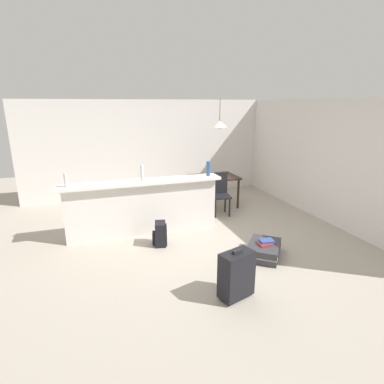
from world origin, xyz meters
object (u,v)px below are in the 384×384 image
Objects in this scene: dining_table at (214,180)px; suitcase_upright_black at (236,274)px; dining_chair_near_partition at (220,192)px; pendant_lamp at (220,124)px; bottle_clear at (142,173)px; bottle_blue at (208,168)px; backpack_black at (160,234)px; suitcase_flat_charcoal at (264,250)px; book_stack at (266,242)px; bottle_white at (66,180)px.

dining_table is 1.64× the size of suitcase_upright_black.
dining_chair_near_partition is at bearing -97.80° from dining_table.
suitcase_upright_black is (-1.22, -3.44, -1.63)m from pendant_lamp.
bottle_clear is 0.45× the size of suitcase_upright_black.
bottle_blue is 0.68× the size of backpack_black.
suitcase_flat_charcoal is (-0.12, -2.10, -0.41)m from dining_chair_near_partition.
bottle_clear reaches higher than dining_chair_near_partition.
book_stack is at bearing -32.24° from backpack_black.
pendant_lamp is 3.99m from suitcase_upright_black.
bottle_white is 0.37× the size of pendant_lamp.
dining_table is at bearing 85.76° from suitcase_flat_charcoal.
dining_chair_near_partition is (0.51, 0.56, -0.67)m from bottle_blue.
backpack_black is at bearing -135.17° from dining_table.
suitcase_upright_black is at bearing -102.92° from bottle_blue.
dining_table is at bearing 142.65° from pendant_lamp.
book_stack is at bearing 41.57° from suitcase_upright_black.
dining_chair_near_partition reaches higher than backpack_black.
suitcase_upright_black is (-0.94, -0.86, 0.22)m from suitcase_flat_charcoal.
pendant_lamp is at bearing 70.45° from suitcase_upright_black.
backpack_black reaches higher than suitcase_flat_charcoal.
bottle_blue is at bearing 1.30° from bottle_clear.
bottle_clear reaches higher than bottle_white.
pendant_lamp is 0.77× the size of suitcase_flat_charcoal.
bottle_white is at bearing -169.01° from dining_chair_near_partition.
backpack_black is (-1.80, -1.63, -1.76)m from pendant_lamp.
bottle_clear is at bearing 138.24° from suitcase_flat_charcoal.
bottle_white is at bearing -161.74° from pendant_lamp.
dining_table is at bearing 86.13° from book_stack.
suitcase_flat_charcoal is 0.14m from book_stack.
dining_table is 1.32m from pendant_lamp.
bottle_blue is 1.91m from suitcase_flat_charcoal.
bottle_clear is (1.29, 0.01, 0.03)m from bottle_white.
suitcase_upright_black is at bearing -107.89° from dining_table.
dining_chair_near_partition is (3.09, 0.60, -0.65)m from bottle_white.
book_stack reaches higher than suitcase_flat_charcoal.
suitcase_upright_black is at bearing -109.63° from dining_chair_near_partition.
bottle_clear is at bearing 138.13° from book_stack.
bottle_clear is 2.63m from suitcase_upright_black.
suitcase_flat_charcoal is at bearing -96.32° from pendant_lamp.
bottle_clear is 0.27× the size of dining_table.
suitcase_flat_charcoal is at bearing 42.71° from suitcase_upright_black.
bottle_blue is (2.59, 0.04, 0.02)m from bottle_white.
suitcase_upright_black is (0.75, -2.37, -0.86)m from bottle_clear.
bottle_clear is at bearing 107.56° from suitcase_upright_black.
suitcase_flat_charcoal is at bearing -41.76° from bottle_clear.
dining_table reaches higher than backpack_black.
dining_table is at bearing 31.14° from bottle_clear.
bottle_blue is at bearing -122.85° from pendant_lamp.
bottle_blue is 1.36m from dining_table.
bottle_clear is 1.05× the size of bottle_blue.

